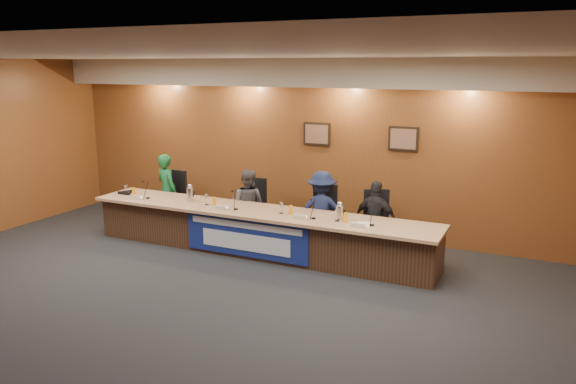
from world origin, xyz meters
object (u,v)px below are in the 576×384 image
panelist_c (321,211)px  panelist_b (248,204)px  banner (246,237)px  office_chair_c (324,221)px  carafe_right (340,213)px  dais_body (258,232)px  panelist_a (167,191)px  office_chair_b (251,212)px  carafe_left (190,195)px  office_chair_d (377,228)px  office_chair_a (171,202)px  speakerphone (126,193)px  panelist_d (376,220)px

panelist_c → panelist_b: bearing=-17.6°
banner → office_chair_c: 1.43m
panelist_c → carafe_right: 0.84m
dais_body → panelist_a: bearing=165.6°
panelist_b → panelist_a: bearing=-5.0°
panelist_b → office_chair_b: (0.00, 0.10, -0.16)m
banner → panelist_b: size_ratio=1.72×
dais_body → carafe_left: (-1.31, -0.04, 0.52)m
dais_body → office_chair_c: 1.14m
carafe_right → office_chair_c: bearing=127.7°
dais_body → office_chair_b: dais_body is taller
banner → panelist_a: bearing=156.4°
banner → office_chair_d: size_ratio=4.58×
office_chair_d → carafe_right: 0.90m
panelist_c → office_chair_a: 3.21m
speakerphone → office_chair_b: bearing=18.5°
office_chair_b → office_chair_c: 1.43m
dais_body → office_chair_d: size_ratio=12.50×
panelist_a → carafe_right: (3.75, -0.61, 0.14)m
banner → panelist_b: (-0.52, 1.00, 0.26)m
office_chair_c → carafe_left: carafe_left is taller
panelist_b → office_chair_a: panelist_b is taller
office_chair_c → panelist_c: bearing=-105.3°
dais_body → banner: (0.00, -0.41, 0.03)m
panelist_d → office_chair_c: (-0.95, 0.10, -0.16)m
panelist_b → speakerphone: bearing=11.1°
panelist_a → panelist_c: size_ratio=1.06×
office_chair_c → panelist_b: bearing=168.7°
office_chair_a → panelist_b: bearing=3.4°
dais_body → office_chair_d: bearing=20.5°
carafe_right → speakerphone: 4.19m
panelist_c → speakerphone: size_ratio=4.25×
carafe_left → panelist_d: bearing=11.2°
panelist_c → panelist_d: bearing=162.4°
banner → office_chair_a: bearing=154.3°
dais_body → office_chair_b: (-0.52, 0.69, 0.13)m
office_chair_b → panelist_c: bearing=-4.9°
office_chair_b → banner: bearing=-65.6°
panelist_d → office_chair_b: size_ratio=2.66×
banner → office_chair_b: banner is taller
panelist_a → office_chair_c: (3.20, 0.10, -0.24)m
panelist_b → office_chair_b: 0.19m
panelist_b → office_chair_a: size_ratio=2.67×
panelist_c → dais_body: bearing=15.6°
office_chair_a → carafe_right: bearing=-4.1°
panelist_b → office_chair_a: bearing=-8.2°
panelist_a → carafe_right: size_ratio=6.44×
panelist_c → office_chair_b: panelist_c is taller
dais_body → panelist_b: size_ratio=4.68×
panelist_a → panelist_b: size_ratio=1.12×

